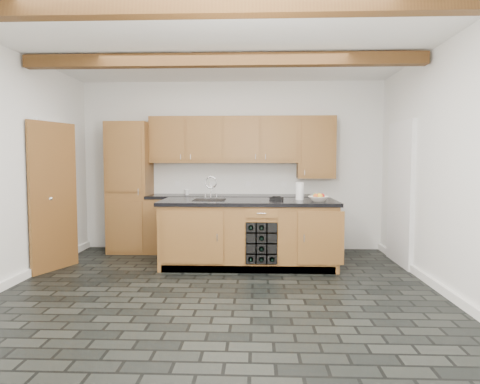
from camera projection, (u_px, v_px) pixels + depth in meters
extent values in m
plane|color=black|center=(219.00, 293.00, 4.79)|extent=(5.00, 5.00, 0.00)
plane|color=white|center=(232.00, 166.00, 7.18)|extent=(5.00, 0.00, 5.00)
plane|color=white|center=(451.00, 168.00, 4.59)|extent=(0.00, 5.00, 5.00)
plane|color=white|center=(218.00, 38.00, 4.59)|extent=(5.00, 5.00, 0.00)
cube|color=#533315|center=(205.00, 7.00, 3.40)|extent=(4.90, 0.15, 0.15)
cube|color=#533315|center=(223.00, 60.00, 5.20)|extent=(4.90, 0.15, 0.15)
cube|color=white|center=(3.00, 286.00, 4.88)|extent=(0.04, 5.00, 0.10)
cube|color=white|center=(445.00, 291.00, 4.69)|extent=(0.04, 5.00, 0.10)
cube|color=white|center=(55.00, 193.00, 6.11)|extent=(0.06, 0.94, 2.04)
cube|color=olive|center=(54.00, 197.00, 5.76)|extent=(0.31, 0.77, 2.00)
cube|color=white|center=(400.00, 193.00, 6.11)|extent=(0.06, 0.98, 2.04)
cube|color=black|center=(402.00, 195.00, 6.11)|extent=(0.02, 0.86, 1.96)
cube|color=olive|center=(130.00, 188.00, 6.97)|extent=(0.65, 0.60, 2.10)
cube|color=olive|center=(230.00, 225.00, 6.95)|extent=(2.60, 0.60, 0.88)
cube|color=black|center=(230.00, 197.00, 6.92)|extent=(2.64, 0.62, 0.05)
cube|color=white|center=(231.00, 178.00, 7.19)|extent=(2.60, 0.02, 0.52)
cube|color=olive|center=(224.00, 140.00, 6.98)|extent=(2.40, 0.35, 0.75)
cube|color=olive|center=(316.00, 148.00, 6.93)|extent=(0.60, 0.35, 1.00)
cube|color=olive|center=(248.00, 235.00, 6.04)|extent=(2.40, 0.90, 0.88)
cube|color=black|center=(248.00, 202.00, 6.01)|extent=(2.46, 0.96, 0.05)
cube|color=olive|center=(193.00, 237.00, 5.61)|extent=(0.80, 0.02, 0.70)
cube|color=olive|center=(321.00, 238.00, 5.54)|extent=(0.60, 0.02, 0.70)
cube|color=black|center=(261.00, 242.00, 5.73)|extent=(0.42, 0.30, 0.56)
cylinder|color=black|center=(251.00, 226.00, 5.68)|extent=(0.07, 0.26, 0.07)
cylinder|color=black|center=(261.00, 247.00, 5.69)|extent=(0.07, 0.26, 0.07)
cylinder|color=black|center=(261.00, 258.00, 5.70)|extent=(0.07, 0.26, 0.07)
cylinder|color=black|center=(261.00, 237.00, 5.68)|extent=(0.07, 0.26, 0.07)
cylinder|color=black|center=(261.00, 226.00, 5.67)|extent=(0.07, 0.26, 0.07)
cylinder|color=black|center=(272.00, 258.00, 5.70)|extent=(0.07, 0.26, 0.07)
cylinder|color=black|center=(251.00, 258.00, 5.71)|extent=(0.07, 0.26, 0.07)
cube|color=black|center=(210.00, 200.00, 6.03)|extent=(0.45, 0.40, 0.02)
cylinder|color=silver|center=(211.00, 192.00, 6.20)|extent=(0.02, 0.02, 0.20)
torus|color=silver|center=(211.00, 182.00, 6.19)|extent=(0.18, 0.02, 0.18)
cylinder|color=silver|center=(205.00, 196.00, 6.21)|extent=(0.02, 0.02, 0.08)
cylinder|color=silver|center=(216.00, 196.00, 6.20)|extent=(0.02, 0.02, 0.08)
cube|color=black|center=(276.00, 199.00, 5.99)|extent=(0.20, 0.14, 0.04)
cylinder|color=black|center=(277.00, 197.00, 5.99)|extent=(0.12, 0.12, 0.02)
imported|color=silver|center=(318.00, 199.00, 5.83)|extent=(0.31, 0.31, 0.07)
sphere|color=red|center=(322.00, 196.00, 5.83)|extent=(0.07, 0.07, 0.07)
sphere|color=#EEAB15|center=(319.00, 196.00, 5.88)|extent=(0.07, 0.07, 0.07)
sphere|color=#499328|center=(315.00, 196.00, 5.86)|extent=(0.07, 0.07, 0.07)
sphere|color=#C84D1E|center=(316.00, 196.00, 5.80)|extent=(0.07, 0.07, 0.07)
sphere|color=gold|center=(320.00, 196.00, 5.78)|extent=(0.07, 0.07, 0.07)
cylinder|color=white|center=(300.00, 191.00, 6.05)|extent=(0.11, 0.11, 0.25)
imported|color=white|center=(187.00, 192.00, 6.92)|extent=(0.13, 0.13, 0.09)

